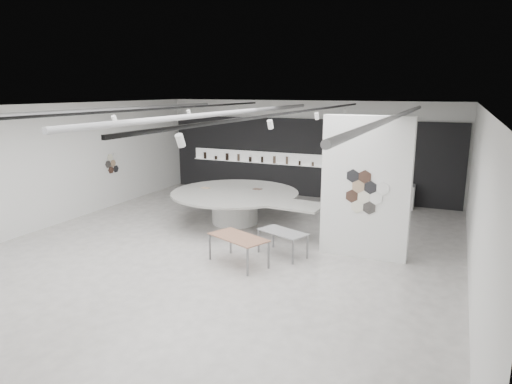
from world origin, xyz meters
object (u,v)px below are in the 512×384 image
at_px(sample_table_wood, 238,239).
at_px(kitchen_counter, 393,195).
at_px(display_island, 237,203).
at_px(sample_table_stone, 283,234).
at_px(partition_column, 366,188).

bearing_deg(sample_table_wood, kitchen_counter, 69.92).
relative_size(display_island, sample_table_wood, 3.18).
bearing_deg(display_island, sample_table_wood, -58.28).
bearing_deg(sample_table_stone, sample_table_wood, -128.19).
bearing_deg(kitchen_counter, sample_table_stone, -107.42).
distance_m(partition_column, sample_table_wood, 3.43).
relative_size(display_island, kitchen_counter, 3.46).
bearing_deg(sample_table_wood, partition_column, 34.19).
xyz_separation_m(partition_column, sample_table_stone, (-1.90, -0.82, -1.20)).
distance_m(partition_column, kitchen_counter, 5.69).
bearing_deg(kitchen_counter, display_island, -136.41).
distance_m(sample_table_stone, kitchen_counter, 6.63).
distance_m(partition_column, sample_table_stone, 2.39).
xyz_separation_m(partition_column, sample_table_wood, (-2.68, -1.82, -1.15)).
xyz_separation_m(partition_column, kitchen_counter, (0.01, 5.52, -1.36)).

